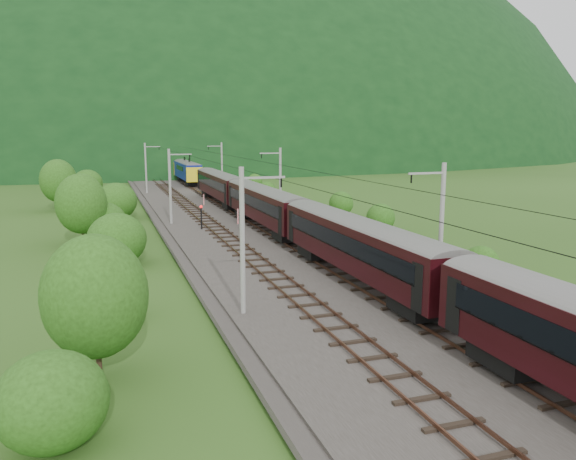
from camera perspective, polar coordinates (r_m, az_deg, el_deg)
name	(u,v)px	position (r m, az deg, el deg)	size (l,w,h in m)	color
ground	(346,307)	(33.29, 5.96, -7.78)	(600.00, 600.00, 0.00)	#2B4B17
railbed	(291,266)	(42.20, 0.33, -3.69)	(14.00, 220.00, 0.30)	#38332D
track_left	(260,266)	(41.46, -2.81, -3.64)	(2.40, 220.00, 0.27)	brown
track_right	(321,261)	(42.97, 3.37, -3.15)	(2.40, 220.00, 0.27)	brown
catenary_left	(171,185)	(61.47, -11.82, 4.53)	(2.54, 192.28, 8.00)	gray
catenary_right	(280,181)	(64.06, -0.85, 4.96)	(2.54, 192.28, 8.00)	gray
overhead_wires	(291,173)	(41.12, 0.34, 5.77)	(4.83, 198.00, 0.03)	black
mountain_main	(127,152)	(289.28, -16.05, 7.62)	(504.00, 360.00, 244.00)	black
train	(302,214)	(46.32, 1.44, 1.64)	(2.85, 136.85, 4.96)	black
hazard_post_near	(204,200)	(76.69, -8.56, 3.07)	(0.15, 0.15, 1.45)	red
hazard_post_far	(238,216)	(60.43, -5.11, 1.39)	(0.18, 0.18, 1.65)	red
signal	(201,215)	(57.54, -8.80, 1.50)	(0.27, 0.27, 2.45)	black
vegetation_left	(90,221)	(50.45, -19.52, 0.87)	(12.91, 146.81, 6.64)	#234713
vegetation_right	(387,229)	(52.63, 10.06, 0.12)	(7.60, 111.07, 2.67)	#234713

